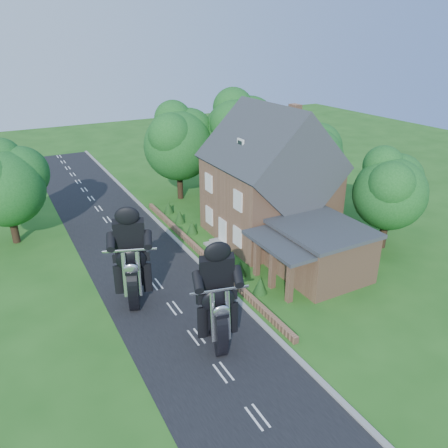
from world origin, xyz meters
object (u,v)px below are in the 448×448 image
motorcycle_lead (217,331)px  house (269,182)px  garden_wall (203,254)px  motorcycle_follow (134,289)px  annex (318,250)px

motorcycle_lead → house: bearing=-120.7°
house → motorcycle_lead: house is taller
garden_wall → motorcycle_follow: 6.98m
annex → motorcycle_follow: annex is taller
house → motorcycle_lead: 14.51m
house → motorcycle_follow: bearing=-160.6°
motorcycle_follow → annex: bearing=-171.8°
house → annex: house is taller
house → annex: size_ratio=1.45×
garden_wall → house: 7.52m
annex → house: bearing=84.8°
house → motorcycle_lead: size_ratio=5.29×
motorcycle_lead → motorcycle_follow: 6.29m
garden_wall → motorcycle_lead: 9.83m
annex → motorcycle_follow: (-11.66, 2.48, -0.84)m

